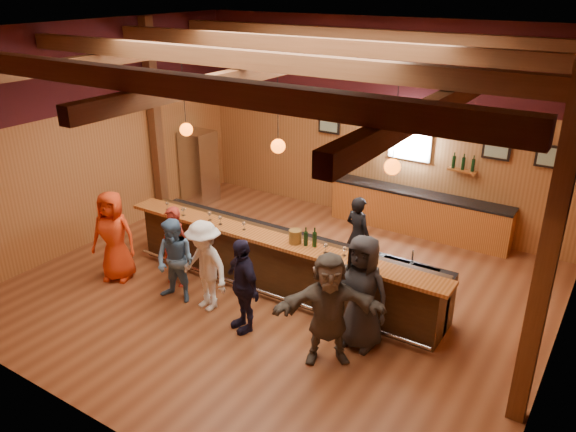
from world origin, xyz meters
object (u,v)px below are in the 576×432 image
Objects in this scene: customer_white at (205,266)px; bottle_a at (315,239)px; bar_counter at (284,261)px; customer_orange at (114,236)px; customer_navy at (243,285)px; bartender at (358,235)px; customer_denim at (175,261)px; stainless_fridge at (199,167)px; customer_redvest at (175,247)px; back_bar_cabinet at (418,213)px; customer_brown at (329,308)px; ice_bucket at (295,237)px; customer_dark at (362,292)px.

customer_white is 4.73× the size of bottle_a.
bottle_a is (0.75, -0.23, 0.72)m from bar_counter.
customer_navy is (2.99, -0.04, -0.07)m from customer_orange.
customer_white is 1.05× the size of bartender.
customer_denim is at bearing -150.64° from bottle_a.
bartender is 4.50× the size of bottle_a.
customer_white is (-0.73, -1.32, 0.28)m from bar_counter.
stainless_fridge is 1.19× the size of customer_redvest.
customer_redvest is 0.95× the size of customer_navy.
stainless_fridge is 1.04× the size of customer_orange.
bartender is at bearing 45.55° from customer_denim.
customer_brown reaches higher than back_bar_cabinet.
stainless_fridge reaches higher than ice_bucket.
bar_counter is 4.17× the size of customer_redvest.
stainless_fridge is at bearing 120.91° from customer_denim.
customer_orange is (-2.82, -1.42, 0.34)m from bar_counter.
customer_white is (3.39, -3.77, -0.09)m from stainless_fridge.
bottle_a is (-1.18, 0.62, 0.33)m from customer_dark.
back_bar_cabinet is at bearing 58.09° from customer_denim.
bar_counter is 1.53m from bartender.
customer_navy is at bearing -101.37° from ice_bucket.
customer_navy reaches higher than bartender.
customer_redvest is 3.40m from bartender.
bottle_a is (2.48, 0.75, 0.49)m from customer_redvest.
bar_counter is 1.57× the size of back_bar_cabinet.
stainless_fridge is at bearing 142.84° from customer_white.
customer_denim is at bearing -156.54° from customer_navy.
bartender is at bearing 74.12° from ice_bucket.
customer_brown is (3.43, -0.46, 0.12)m from customer_redvest.
bottle_a is (0.34, 0.06, 0.02)m from ice_bucket.
ice_bucket is (-0.78, -3.85, 0.75)m from back_bar_cabinet.
customer_brown is (2.42, -0.12, 0.07)m from customer_white.
back_bar_cabinet is at bearing 79.56° from customer_white.
customer_redvest is 0.58m from customer_denim.
ice_bucket reaches higher than bar_counter.
customer_orange is 1.14× the size of customer_denim.
customer_denim is 4.46× the size of bottle_a.
bartender is 1.66m from ice_bucket.
stainless_fridge is 5.29m from ice_bucket.
customer_redvest is at bearing 56.35° from bartender.
stainless_fridge reaches higher than bar_counter.
customer_white is 6.88× the size of ice_bucket.
bar_counter is at bearing 163.19° from bottle_a.
bar_counter is at bearing 27.52° from customer_redvest.
customer_dark is at bearing -28.60° from stainless_fridge.
customer_brown is at bearing -52.03° from bottle_a.
bottle_a reaches higher than bar_counter.
bottle_a is at bearing 93.81° from customer_brown.
back_bar_cabinet is 5.05m from customer_brown.
customer_orange is 4.51m from customer_brown.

